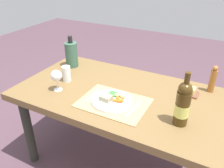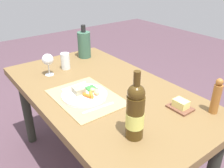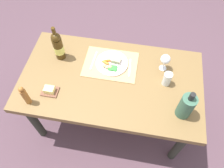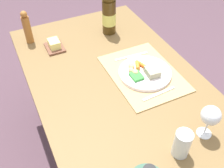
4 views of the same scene
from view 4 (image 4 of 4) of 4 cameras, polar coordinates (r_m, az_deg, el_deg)
ground_plane at (r=1.90m, az=1.40°, el=-15.72°), size 8.00×8.00×0.00m
dining_table at (r=1.41m, az=1.81°, el=-2.77°), size 1.51×0.85×0.70m
placemat at (r=1.43m, az=6.70°, el=2.30°), size 0.46×0.34×0.01m
dinner_plate at (r=1.41m, az=7.00°, el=2.49°), size 0.28×0.28×0.05m
fork at (r=1.32m, az=9.96°, el=-2.06°), size 0.03×0.19×0.00m
knife at (r=1.53m, az=4.18°, el=5.95°), size 0.03×0.20×0.00m
pepper_mill at (r=1.68m, az=-17.73°, el=11.41°), size 0.05×0.05×0.21m
butter_dish at (r=1.62m, az=-12.23°, el=8.11°), size 0.13×0.10×0.06m
water_tumbler at (r=1.09m, az=14.68°, el=-12.51°), size 0.07×0.07×0.12m
wine_glass at (r=1.13m, az=20.37°, el=-6.45°), size 0.08×0.08×0.16m
wine_bottle at (r=1.68m, az=-0.65°, el=14.99°), size 0.09×0.09×0.34m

